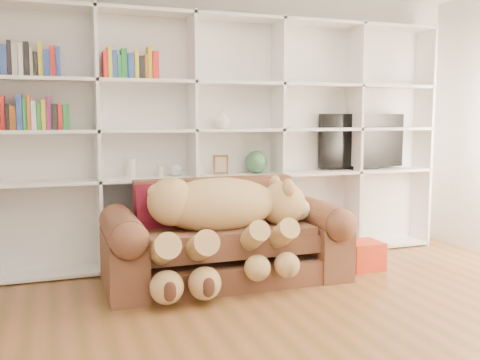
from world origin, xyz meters
name	(u,v)px	position (x,y,z in m)	size (l,w,h in m)	color
floor	(361,354)	(0.00, 0.00, 0.00)	(5.00, 5.00, 0.00)	brown
wall_back	(230,124)	(0.00, 2.50, 1.35)	(5.00, 0.02, 2.70)	silver
bookshelf	(211,129)	(-0.24, 2.36, 1.31)	(4.43, 0.35, 2.40)	white
sofa	(225,243)	(-0.31, 1.70, 0.33)	(2.07, 0.89, 0.87)	brown
teddy_bear	(222,216)	(-0.39, 1.53, 0.60)	(1.54, 0.85, 0.89)	tan
throw_pillow	(159,208)	(-0.86, 1.85, 0.65)	(0.41, 0.13, 0.41)	maroon
gift_box	(363,255)	(1.01, 1.59, 0.13)	(0.33, 0.31, 0.26)	red
tv	(362,142)	(1.45, 2.35, 1.16)	(1.01, 0.18, 0.59)	black
picture_frame	(221,164)	(-0.16, 2.30, 0.97)	(0.15, 0.03, 0.18)	brown
green_vase	(256,162)	(0.21, 2.30, 0.98)	(0.23, 0.23, 0.23)	#305D3E
figurine_tall	(131,168)	(-1.03, 2.30, 0.96)	(0.09, 0.09, 0.18)	beige
figurine_short	(160,171)	(-0.76, 2.30, 0.92)	(0.06, 0.06, 0.11)	beige
snow_globe	(176,170)	(-0.61, 2.30, 0.93)	(0.11, 0.11, 0.11)	silver
shelf_vase	(222,119)	(-0.15, 2.30, 1.40)	(0.17, 0.17, 0.18)	beige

